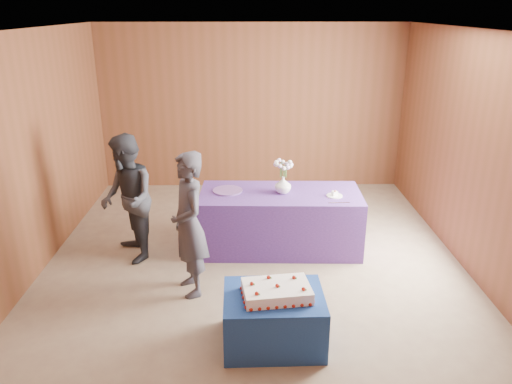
{
  "coord_description": "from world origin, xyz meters",
  "views": [
    {
      "loc": [
        -0.06,
        -5.21,
        2.92
      ],
      "look_at": [
        0.02,
        0.1,
        0.94
      ],
      "focal_mm": 35.0,
      "sensor_mm": 36.0,
      "label": 1
    }
  ],
  "objects_px": {
    "serving_table": "(280,220)",
    "guest_left": "(189,225)",
    "guest_right": "(128,199)",
    "cake_table": "(274,319)",
    "vase": "(283,185)",
    "sheet_cake": "(277,291)"
  },
  "relations": [
    {
      "from": "serving_table",
      "to": "guest_left",
      "type": "height_order",
      "value": "guest_left"
    },
    {
      "from": "guest_left",
      "to": "guest_right",
      "type": "distance_m",
      "value": 1.13
    },
    {
      "from": "cake_table",
      "to": "vase",
      "type": "bearing_deg",
      "value": 82.72
    },
    {
      "from": "guest_right",
      "to": "cake_table",
      "type": "bearing_deg",
      "value": 20.38
    },
    {
      "from": "cake_table",
      "to": "serving_table",
      "type": "bearing_deg",
      "value": 83.56
    },
    {
      "from": "serving_table",
      "to": "guest_left",
      "type": "distance_m",
      "value": 1.52
    },
    {
      "from": "cake_table",
      "to": "guest_left",
      "type": "height_order",
      "value": "guest_left"
    },
    {
      "from": "vase",
      "to": "serving_table",
      "type": "bearing_deg",
      "value": 163.95
    },
    {
      "from": "vase",
      "to": "guest_left",
      "type": "height_order",
      "value": "guest_left"
    },
    {
      "from": "sheet_cake",
      "to": "guest_left",
      "type": "relative_size",
      "value": 0.43
    },
    {
      "from": "vase",
      "to": "guest_right",
      "type": "relative_size",
      "value": 0.14
    },
    {
      "from": "guest_left",
      "to": "sheet_cake",
      "type": "bearing_deg",
      "value": 21.67
    },
    {
      "from": "guest_left",
      "to": "guest_right",
      "type": "xyz_separation_m",
      "value": [
        -0.81,
        0.78,
        -0.01
      ]
    },
    {
      "from": "cake_table",
      "to": "vase",
      "type": "relative_size",
      "value": 4.27
    },
    {
      "from": "sheet_cake",
      "to": "vase",
      "type": "distance_m",
      "value": 1.99
    },
    {
      "from": "cake_table",
      "to": "serving_table",
      "type": "height_order",
      "value": "serving_table"
    },
    {
      "from": "guest_right",
      "to": "serving_table",
      "type": "bearing_deg",
      "value": 73.94
    },
    {
      "from": "cake_table",
      "to": "serving_table",
      "type": "relative_size",
      "value": 0.45
    },
    {
      "from": "cake_table",
      "to": "guest_right",
      "type": "height_order",
      "value": "guest_right"
    },
    {
      "from": "sheet_cake",
      "to": "guest_right",
      "type": "distance_m",
      "value": 2.41
    },
    {
      "from": "sheet_cake",
      "to": "serving_table",
      "type": "bearing_deg",
      "value": 77.79
    },
    {
      "from": "vase",
      "to": "guest_left",
      "type": "xyz_separation_m",
      "value": [
        -1.05,
        -1.03,
        -0.07
      ]
    }
  ]
}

